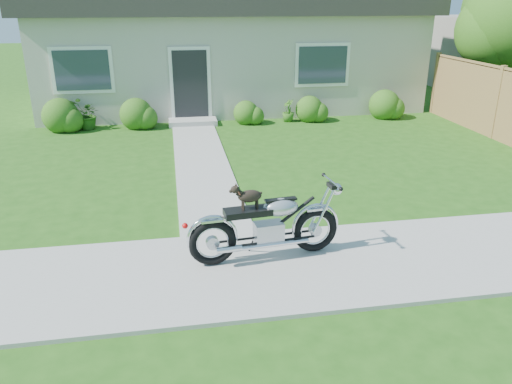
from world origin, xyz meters
TOP-DOWN VIEW (x-y plane):
  - ground at (0.00, 0.00)m, footprint 80.00×80.00m
  - sidewalk at (0.00, 0.00)m, footprint 24.00×2.20m
  - walkway at (-1.50, 5.00)m, footprint 1.20×8.00m
  - house at (-0.00, 11.99)m, footprint 12.60×7.03m
  - fence at (6.30, 5.75)m, footprint 0.12×6.62m
  - shrub_row at (-0.74, 8.50)m, footprint 10.54×1.00m
  - potted_plant_left at (-4.47, 8.55)m, footprint 0.99×1.01m
  - potted_plant_right at (1.37, 8.55)m, footprint 0.46×0.46m
  - motorcycle_with_dog at (-0.88, 0.25)m, footprint 2.22×0.61m

SIDE VIEW (x-z plane):
  - ground at x=0.00m, z-range 0.00..0.00m
  - walkway at x=-1.50m, z-range 0.00..0.03m
  - sidewalk at x=0.00m, z-range 0.00..0.04m
  - potted_plant_right at x=1.37m, z-range 0.00..0.67m
  - shrub_row at x=-0.74m, z-range -0.11..0.89m
  - potted_plant_left at x=-4.47m, z-range 0.00..0.85m
  - motorcycle_with_dog at x=-0.88m, z-range -0.02..1.11m
  - fence at x=6.30m, z-range -0.01..1.89m
  - house at x=0.00m, z-range -0.09..4.41m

